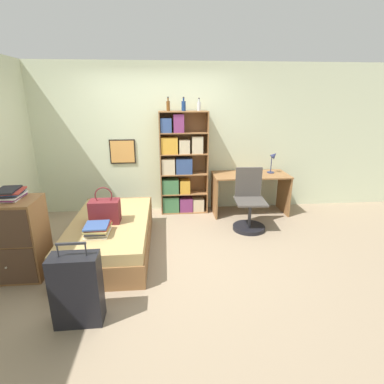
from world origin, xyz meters
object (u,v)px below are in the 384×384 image
object	(u,v)px
book_stack_on_bed	(98,229)
magazine_pile_on_dresser	(8,194)
suitcase	(77,290)
desk_lamp	(273,159)
bed	(111,235)
bottle_brown	(184,106)
dresser	(13,239)
bookcase	(180,168)
bottle_green	(168,106)
desk	(250,185)
desk_chair	(249,210)
bottle_clear	(199,106)
handbag	(105,211)

from	to	relation	value
book_stack_on_bed	magazine_pile_on_dresser	size ratio (longest dim) A/B	1.04
suitcase	desk_lamp	world-z (taller)	desk_lamp
bed	book_stack_on_bed	world-z (taller)	book_stack_on_bed
bottle_brown	desk_lamp	size ratio (longest dim) A/B	0.58
dresser	bookcase	size ratio (longest dim) A/B	0.52
bed	suitcase	bearing A→B (deg)	-92.60
dresser	bottle_green	world-z (taller)	bottle_green
dresser	desk	size ratio (longest dim) A/B	0.71
bottle_green	desk_chair	xyz separation A→B (m)	(1.24, -0.84, -1.58)
book_stack_on_bed	desk	world-z (taller)	desk
dresser	desk_chair	bearing A→B (deg)	18.99
bottle_green	desk_chair	size ratio (longest dim) A/B	0.24
bed	bottle_brown	bearing A→B (deg)	50.66
desk	dresser	bearing A→B (deg)	-152.04
desk	bottle_clear	bearing A→B (deg)	170.39
suitcase	bed	bearing A→B (deg)	87.40
handbag	bottle_green	size ratio (longest dim) A/B	2.14
desk_lamp	bottle_brown	bearing A→B (deg)	177.27
book_stack_on_bed	bottle_clear	world-z (taller)	bottle_clear
handbag	magazine_pile_on_dresser	distance (m)	1.11
magazine_pile_on_dresser	dresser	bearing A→B (deg)	-115.34
handbag	bottle_brown	size ratio (longest dim) A/B	2.15
desk	bottle_brown	bearing A→B (deg)	173.19
bottle_clear	desk	xyz separation A→B (m)	(0.91, -0.15, -1.37)
bottle_green	magazine_pile_on_dresser	bearing A→B (deg)	-134.46
book_stack_on_bed	bottle_brown	size ratio (longest dim) A/B	1.55
bottle_green	bottle_clear	size ratio (longest dim) A/B	1.08
suitcase	bottle_clear	size ratio (longest dim) A/B	3.94
bottle_clear	desk_chair	distance (m)	1.92
bottle_green	bed	bearing A→B (deg)	-121.65
bed	bottle_brown	world-z (taller)	bottle_brown
dresser	bottle_brown	bearing A→B (deg)	41.77
bottle_clear	desk_lamp	distance (m)	1.60
bottle_brown	bottle_clear	world-z (taller)	bottle_brown
bed	desk_chair	size ratio (longest dim) A/B	1.98
handbag	bookcase	size ratio (longest dim) A/B	0.27
magazine_pile_on_dresser	bottle_green	distance (m)	2.74
book_stack_on_bed	desk	xyz separation A→B (m)	(2.33, 1.63, 0.01)
bed	desk_lamp	world-z (taller)	desk_lamp
magazine_pile_on_dresser	bookcase	world-z (taller)	bookcase
bookcase	bottle_green	world-z (taller)	bottle_green
bottle_clear	desk_lamp	bearing A→B (deg)	-3.90
bed	bookcase	xyz separation A→B (m)	(1.02, 1.36, 0.61)
book_stack_on_bed	bottle_clear	xyz separation A→B (m)	(1.42, 1.78, 1.38)
magazine_pile_on_dresser	bookcase	distance (m)	2.73
bottle_green	bottle_brown	bearing A→B (deg)	-5.63
bottle_clear	desk_lamp	world-z (taller)	bottle_clear
bottle_brown	desk_chair	xyz separation A→B (m)	(0.98, -0.81, -1.58)
bookcase	desk	size ratio (longest dim) A/B	1.36
magazine_pile_on_dresser	suitcase	bearing A→B (deg)	-44.99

